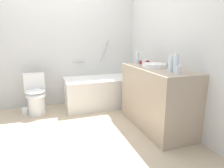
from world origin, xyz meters
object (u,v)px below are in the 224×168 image
(toilet_paper_roll, at_px, (25,111))
(water_bottle_0, at_px, (170,64))
(water_bottle_1, at_px, (176,63))
(water_bottle_2, at_px, (137,58))
(water_bottle_3, at_px, (171,64))
(sink_basin, at_px, (155,66))
(drinking_glass_1, at_px, (178,70))
(amenity_basket, at_px, (144,62))
(bathtub, at_px, (104,90))
(drinking_glass_0, at_px, (144,62))
(sink_faucet, at_px, (167,65))
(toilet, at_px, (36,96))

(toilet_paper_roll, bearing_deg, water_bottle_0, -36.08)
(water_bottle_1, height_order, water_bottle_2, water_bottle_1)
(water_bottle_3, bearing_deg, water_bottle_2, 91.90)
(sink_basin, bearing_deg, water_bottle_2, 93.21)
(drinking_glass_1, height_order, toilet_paper_roll, drinking_glass_1)
(water_bottle_1, bearing_deg, drinking_glass_1, -105.02)
(water_bottle_2, xyz_separation_m, amenity_basket, (0.08, -0.10, -0.06))
(water_bottle_1, height_order, drinking_glass_1, water_bottle_1)
(bathtub, height_order, toilet_paper_roll, bathtub)
(water_bottle_0, distance_m, toilet_paper_roll, 2.56)
(water_bottle_2, height_order, drinking_glass_0, water_bottle_2)
(drinking_glass_0, relative_size, amenity_basket, 0.60)
(sink_basin, height_order, water_bottle_3, water_bottle_3)
(sink_faucet, xyz_separation_m, water_bottle_3, (-0.20, -0.39, 0.07))
(water_bottle_1, xyz_separation_m, toilet_paper_roll, (-1.90, 1.56, -0.95))
(sink_faucet, relative_size, drinking_glass_0, 1.82)
(water_bottle_3, height_order, amenity_basket, water_bottle_3)
(drinking_glass_1, distance_m, toilet_paper_roll, 2.64)
(water_bottle_0, height_order, drinking_glass_0, water_bottle_0)
(sink_faucet, bearing_deg, toilet_paper_roll, 152.64)
(bathtub, height_order, amenity_basket, bathtub)
(amenity_basket, height_order, toilet_paper_roll, amenity_basket)
(water_bottle_0, bearing_deg, water_bottle_3, -115.04)
(water_bottle_3, height_order, drinking_glass_1, water_bottle_3)
(bathtub, xyz_separation_m, amenity_basket, (0.51, -0.69, 0.62))
(water_bottle_3, bearing_deg, bathtub, 106.89)
(amenity_basket, bearing_deg, bathtub, 126.23)
(drinking_glass_1, bearing_deg, sink_basin, 88.86)
(toilet, height_order, toilet_paper_roll, toilet)
(water_bottle_3, xyz_separation_m, amenity_basket, (0.05, 0.80, -0.07))
(sink_faucet, relative_size, water_bottle_2, 0.79)
(bathtub, xyz_separation_m, water_bottle_2, (0.42, -0.59, 0.68))
(drinking_glass_1, distance_m, amenity_basket, 0.96)
(water_bottle_3, bearing_deg, toilet_paper_roll, 142.08)
(amenity_basket, bearing_deg, water_bottle_2, 129.28)
(water_bottle_0, bearing_deg, toilet_paper_roll, 143.92)
(water_bottle_0, xyz_separation_m, drinking_glass_1, (-0.05, -0.23, -0.04))
(bathtub, bearing_deg, sink_basin, -67.69)
(water_bottle_1, xyz_separation_m, water_bottle_2, (-0.04, 0.98, -0.03))
(sink_faucet, height_order, water_bottle_3, water_bottle_3)
(drinking_glass_0, relative_size, toilet_paper_roll, 0.72)
(sink_basin, xyz_separation_m, drinking_glass_1, (-0.01, -0.55, 0.02))
(water_bottle_1, bearing_deg, toilet, 138.28)
(drinking_glass_0, bearing_deg, amenity_basket, 58.32)
(bathtub, bearing_deg, drinking_glass_0, -61.45)
(bathtub, relative_size, water_bottle_0, 7.52)
(water_bottle_0, distance_m, drinking_glass_0, 0.62)
(water_bottle_1, height_order, amenity_basket, water_bottle_1)
(water_bottle_0, relative_size, water_bottle_2, 1.02)
(bathtub, bearing_deg, toilet_paper_roll, -179.39)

